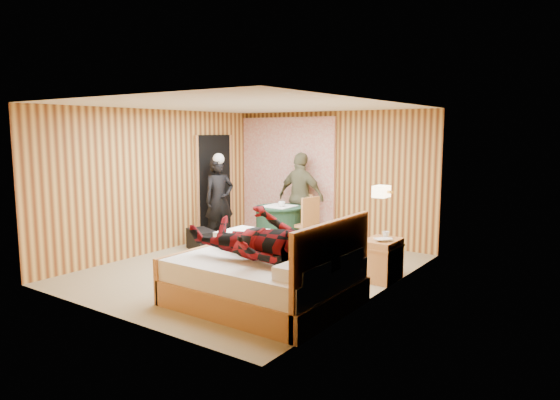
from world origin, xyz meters
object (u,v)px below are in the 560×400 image
Objects in this scene: wall_lamp at (382,191)px; chair_far at (301,214)px; bed at (267,277)px; woman_standing at (219,200)px; round_table at (279,227)px; man_on_bed at (257,227)px; duffel_bag at (202,240)px; nightstand at (382,259)px; chair_near at (306,220)px; man_at_table at (301,197)px.

chair_far is at bearing 145.78° from wall_lamp.
bed is 1.29× the size of woman_standing.
bed is 2.38× the size of round_table.
chair_far is (0.02, 0.70, 0.14)m from round_table.
chair_far is 0.53× the size of man_on_bed.
duffel_bag is 3.30m from man_on_bed.
round_table is (-1.57, 2.46, 0.07)m from bed.
nightstand is 2.20m from man_on_bed.
man_on_bed is at bearing -110.44° from nightstand.
round_table is at bearing -77.47° from chair_far.
wall_lamp is at bearing -75.36° from nightstand.
man_on_bed reaches higher than chair_near.
wall_lamp is 2.69m from round_table.
wall_lamp is 3.67m from woman_standing.
chair_near is 1.50× the size of duffel_bag.
bed is 3.42× the size of nightstand.
man_at_table is at bearing -28.40° from woman_standing.
chair_near is at bearing -36.41° from chair_far.
nightstand is at bearing -17.53° from round_table.
wall_lamp is 1.01m from nightstand.
chair_far is at bearing -30.13° from woman_standing.
chair_far is at bearing 116.06° from bed.
bed is at bearing -117.16° from wall_lamp.
man_on_bed reaches higher than nightstand.
bed is 2.15× the size of chair_near.
woman_standing is at bearing -128.29° from chair_far.
chair_far is 0.76m from chair_near.
chair_near is 3.04m from man_on_bed.
bed reaches higher than chair_near.
chair_near is at bearing 155.18° from nightstand.
man_at_table is (-2.33, 1.48, 0.55)m from nightstand.
round_table is 0.88m from man_at_table.
round_table is 0.54m from chair_near.
nightstand is at bearing 25.09° from duffel_bag.
wall_lamp is at bearing 148.35° from man_at_table.
chair_far is 3.77m from man_on_bed.
wall_lamp is at bearing -20.04° from chair_far.
bed reaches higher than duffel_bag.
man_at_table reaches higher than bed.
bed reaches higher than round_table.
woman_standing is 1.57m from man_at_table.
man_at_table is (1.21, 0.99, 0.05)m from woman_standing.
nightstand is at bearing 104.64° from wall_lamp.
duffel_bag is (-1.07, -1.60, -0.35)m from chair_far.
wall_lamp reaches higher than chair_far.
round_table is at bearing 162.47° from nightstand.
wall_lamp is 0.16× the size of woman_standing.
chair_near is (0.50, 0.11, 0.17)m from round_table.
chair_far is at bearing -131.02° from chair_near.
woman_standing is (-2.78, 2.21, 0.49)m from bed.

